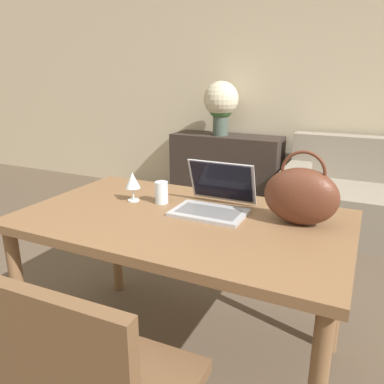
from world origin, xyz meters
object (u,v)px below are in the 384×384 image
Objects in this scene: couch at (378,204)px; flower_vase at (221,103)px; wine_glass at (133,181)px; drinking_glass at (161,192)px; laptop at (215,198)px; handbag at (301,196)px.

flower_vase is at bearing 172.79° from couch.
wine_glass is at bearing -79.61° from flower_vase.
drinking_glass is at bearing 13.07° from wine_glass.
laptop is 0.39m from handbag.
laptop is at bearing 5.25° from drinking_glass.
flower_vase is (-0.55, 2.18, 0.27)m from drinking_glass.
couch is 10.97× the size of wine_glass.
flower_vase is at bearing 119.20° from handbag.
wine_glass reaches higher than couch.
wine_glass is 0.27× the size of flower_vase.
laptop is 2.32m from flower_vase.
handbag is at bearing -1.33° from laptop.
laptop is 3.03× the size of drinking_glass.
flower_vase reaches higher than handbag.
drinking_glass is (-0.27, -0.03, -0.00)m from laptop.
handbag is (-0.36, -1.97, 0.60)m from couch.
laptop is at bearing 7.98° from wine_glass.
drinking_glass is 0.73× the size of wine_glass.
wine_glass is (-1.16, -2.02, 0.57)m from couch.
handbag is at bearing 1.40° from drinking_glass.
handbag is (0.39, -0.01, 0.07)m from laptop.
couch is 2.40m from wine_glass.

